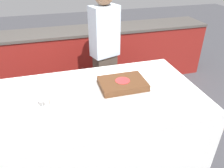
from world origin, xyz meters
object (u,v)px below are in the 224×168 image
(plate_stack, at_px, (62,98))
(person_cutting_cake, at_px, (105,51))
(wine_glass, at_px, (41,96))
(cake, at_px, (123,84))

(plate_stack, height_order, person_cutting_cake, person_cutting_cake)
(wine_glass, bearing_deg, person_cutting_cake, 48.10)
(cake, height_order, person_cutting_cake, person_cutting_cake)
(cake, relative_size, wine_glass, 2.71)
(cake, height_order, wine_glass, wine_glass)
(plate_stack, distance_m, wine_glass, 0.19)
(plate_stack, xyz_separation_m, person_cutting_cake, (0.61, 0.83, 0.06))
(plate_stack, bearing_deg, person_cutting_cake, 53.60)
(plate_stack, relative_size, wine_glass, 1.24)
(person_cutting_cake, bearing_deg, plate_stack, 35.25)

